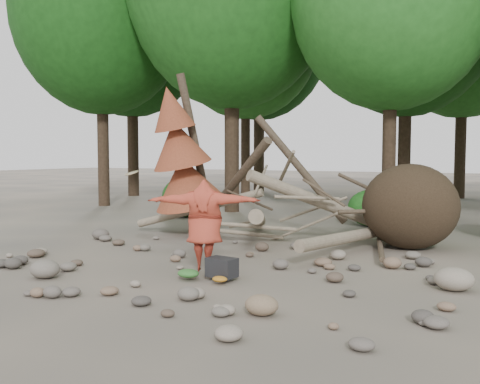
% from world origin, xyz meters
% --- Properties ---
extents(ground, '(120.00, 120.00, 0.00)m').
position_xyz_m(ground, '(0.00, 0.00, 0.00)').
color(ground, '#514C44').
rests_on(ground, ground).
extents(deadfall_pile, '(8.55, 5.24, 3.30)m').
position_xyz_m(deadfall_pile, '(2.02, 4.24, 0.95)').
color(deadfall_pile, '#332619').
rests_on(deadfall_pile, ground).
extents(dead_conifer, '(2.06, 2.16, 4.35)m').
position_xyz_m(dead_conifer, '(-3.12, 3.37, 2.11)').
color(dead_conifer, '#4C3F30').
rests_on(dead_conifer, ground).
extents(bush_left, '(1.80, 1.80, 1.44)m').
position_xyz_m(bush_left, '(-5.50, 7.20, 0.72)').
color(bush_left, '#185015').
rests_on(bush_left, ground).
extents(bush_mid, '(1.40, 1.40, 1.12)m').
position_xyz_m(bush_mid, '(0.80, 7.80, 0.56)').
color(bush_mid, '#21651D').
rests_on(bush_mid, ground).
extents(frisbee_thrower, '(3.28, 1.32, 1.80)m').
position_xyz_m(frisbee_thrower, '(-0.17, -0.23, 0.91)').
color(frisbee_thrower, '#A93826').
rests_on(frisbee_thrower, ground).
extents(backpack, '(0.54, 0.39, 0.33)m').
position_xyz_m(backpack, '(0.32, -0.45, 0.17)').
color(backpack, black).
rests_on(backpack, ground).
extents(cloth_green, '(0.39, 0.33, 0.15)m').
position_xyz_m(cloth_green, '(-0.19, -0.73, 0.07)').
color(cloth_green, '#306A2A').
rests_on(cloth_green, ground).
extents(cloth_orange, '(0.26, 0.22, 0.10)m').
position_xyz_m(cloth_orange, '(0.46, -0.75, 0.05)').
color(cloth_orange, '#A86C1C').
rests_on(cloth_orange, ground).
extents(boulder_front_left, '(0.55, 0.49, 0.33)m').
position_xyz_m(boulder_front_left, '(-2.52, -1.79, 0.16)').
color(boulder_front_left, slate).
rests_on(boulder_front_left, ground).
extents(boulder_front_right, '(0.47, 0.42, 0.28)m').
position_xyz_m(boulder_front_right, '(1.82, -1.95, 0.14)').
color(boulder_front_right, '#846C52').
rests_on(boulder_front_right, ground).
extents(boulder_mid_right, '(0.63, 0.56, 0.38)m').
position_xyz_m(boulder_mid_right, '(3.97, 0.70, 0.19)').
color(boulder_mid_right, gray).
rests_on(boulder_mid_right, ground).
extents(boulder_mid_left, '(0.47, 0.42, 0.28)m').
position_xyz_m(boulder_mid_left, '(-4.69, 1.96, 0.14)').
color(boulder_mid_left, '#5B544D').
rests_on(boulder_mid_left, ground).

